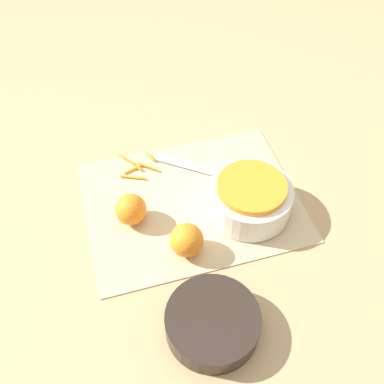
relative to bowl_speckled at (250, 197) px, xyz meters
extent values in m
plane|color=tan|center=(0.11, -0.06, -0.05)|extent=(4.00, 4.00, 0.00)
cube|color=#CCB284|center=(0.11, -0.06, -0.04)|extent=(0.48, 0.37, 0.01)
cylinder|color=silver|center=(0.00, 0.00, -0.01)|extent=(0.18, 0.18, 0.07)
cylinder|color=orange|center=(0.00, 0.00, 0.03)|extent=(0.15, 0.15, 0.02)
cylinder|color=black|center=(0.16, 0.24, -0.02)|extent=(0.17, 0.17, 0.05)
cube|color=brown|center=(-0.01, -0.09, -0.03)|extent=(0.09, 0.07, 0.02)
cube|color=#B2B2B7|center=(0.09, -0.16, -0.04)|extent=(0.14, 0.11, 0.00)
sphere|color=orange|center=(0.16, 0.07, -0.01)|extent=(0.07, 0.07, 0.07)
sphere|color=orange|center=(0.25, -0.04, -0.01)|extent=(0.07, 0.07, 0.07)
cube|color=orange|center=(0.22, -0.19, -0.04)|extent=(0.05, 0.02, 0.00)
cube|color=orange|center=(0.18, -0.22, -0.04)|extent=(0.01, 0.03, 0.00)
cube|color=orange|center=(0.19, -0.19, -0.04)|extent=(0.04, 0.04, 0.00)
cube|color=orange|center=(0.23, -0.16, -0.04)|extent=(0.06, 0.03, 0.00)
cube|color=orange|center=(0.23, -0.22, -0.03)|extent=(0.03, 0.04, 0.00)
cube|color=orange|center=(0.21, -0.19, -0.04)|extent=(0.02, 0.03, 0.00)
camera|label=1|loc=(0.29, 0.56, 0.75)|focal=42.00mm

